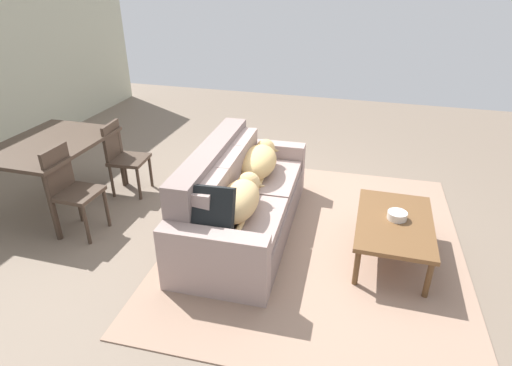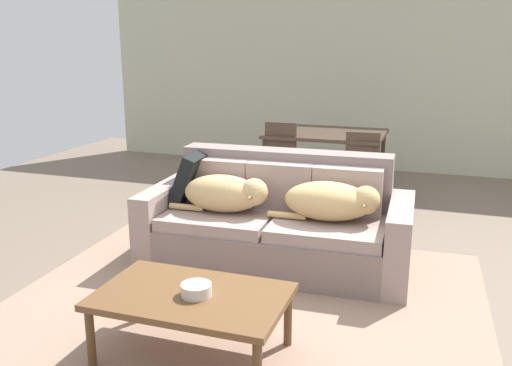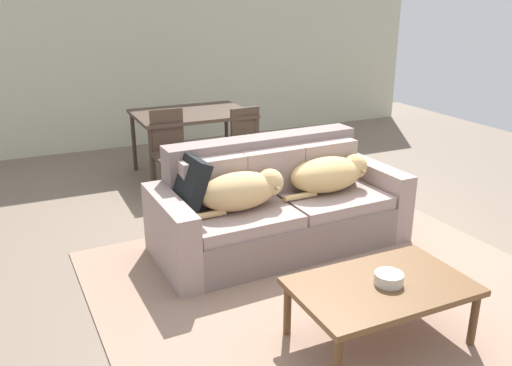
{
  "view_description": "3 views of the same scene",
  "coord_description": "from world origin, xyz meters",
  "views": [
    {
      "loc": [
        -3.79,
        -1.0,
        2.47
      ],
      "look_at": [
        -0.28,
        -0.01,
        0.59
      ],
      "focal_mm": 29.68,
      "sensor_mm": 36.0,
      "label": 1
    },
    {
      "loc": [
        0.98,
        -3.94,
        1.81
      ],
      "look_at": [
        -0.42,
        0.16,
        0.68
      ],
      "focal_mm": 38.6,
      "sensor_mm": 36.0,
      "label": 2
    },
    {
      "loc": [
        -2.19,
        -3.58,
        2.06
      ],
      "look_at": [
        -0.44,
        0.2,
        0.59
      ],
      "focal_mm": 37.08,
      "sensor_mm": 36.0,
      "label": 3
    }
  ],
  "objects": [
    {
      "name": "ground_plane",
      "position": [
        0.0,
        0.0,
        0.0
      ],
      "size": [
        10.0,
        10.0,
        0.0
      ],
      "primitive_type": "plane",
      "color": "#756555"
    },
    {
      "name": "back_partition",
      "position": [
        0.0,
        4.0,
        1.35
      ],
      "size": [
        8.0,
        0.12,
        2.7
      ],
      "primitive_type": "cube",
      "color": "beige",
      "rests_on": "ground"
    },
    {
      "name": "area_rug",
      "position": [
        -0.24,
        -0.62,
        0.01
      ],
      "size": [
        3.4,
        2.92,
        0.01
      ],
      "primitive_type": "cube",
      "rotation": [
        0.0,
        0.0,
        0.04
      ],
      "color": "#9C7C67",
      "rests_on": "ground"
    },
    {
      "name": "couch",
      "position": [
        -0.24,
        0.19,
        0.34
      ],
      "size": [
        2.18,
        1.0,
        0.91
      ],
      "rotation": [
        0.0,
        0.0,
        0.04
      ],
      "color": "gray",
      "rests_on": "ground"
    },
    {
      "name": "dog_on_left_cushion",
      "position": [
        -0.63,
        0.04,
        0.61
      ],
      "size": [
        0.82,
        0.37,
        0.3
      ],
      "rotation": [
        0.0,
        0.0,
        0.04
      ],
      "color": "#D8B175",
      "rests_on": "couch"
    },
    {
      "name": "dog_on_right_cushion",
      "position": [
        0.22,
        0.1,
        0.6
      ],
      "size": [
        0.86,
        0.42,
        0.3
      ],
      "rotation": [
        0.0,
        0.0,
        0.04
      ],
      "color": "#DCB471",
      "rests_on": "couch"
    },
    {
      "name": "throw_pillow_by_left_arm",
      "position": [
        -1.04,
        0.21,
        0.66
      ],
      "size": [
        0.3,
        0.48,
        0.47
      ],
      "primitive_type": "cube",
      "rotation": [
        0.0,
        0.37,
        0.08
      ],
      "color": "black",
      "rests_on": "couch"
    },
    {
      "name": "coffee_table",
      "position": [
        -0.3,
        -1.33,
        0.36
      ],
      "size": [
        1.09,
        0.68,
        0.4
      ],
      "color": "brown",
      "rests_on": "ground"
    },
    {
      "name": "bowl_on_coffee_table",
      "position": [
        -0.26,
        -1.35,
        0.44
      ],
      "size": [
        0.18,
        0.18,
        0.07
      ],
      "primitive_type": "cylinder",
      "color": "silver",
      "rests_on": "coffee_table"
    },
    {
      "name": "dining_table",
      "position": [
        -0.29,
        2.33,
        0.7
      ],
      "size": [
        1.33,
        0.99,
        0.77
      ],
      "color": "#423327",
      "rests_on": "ground"
    },
    {
      "name": "dining_chair_near_left",
      "position": [
        -0.72,
        1.78,
        0.52
      ],
      "size": [
        0.4,
        0.4,
        0.92
      ],
      "rotation": [
        0.0,
        0.0,
        -0.01
      ],
      "color": "#423327",
      "rests_on": "ground"
    },
    {
      "name": "dining_chair_near_right",
      "position": [
        0.21,
        1.77,
        0.48
      ],
      "size": [
        0.43,
        0.43,
        0.86
      ],
      "rotation": [
        0.0,
        0.0,
        0.09
      ],
      "color": "#423327",
      "rests_on": "ground"
    }
  ]
}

